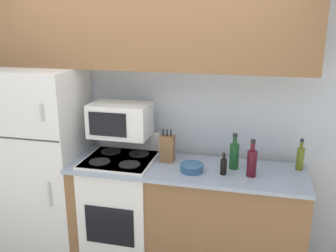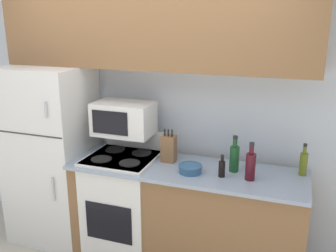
% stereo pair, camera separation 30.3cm
% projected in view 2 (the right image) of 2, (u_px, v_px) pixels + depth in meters
% --- Properties ---
extents(wall_back, '(8.00, 0.05, 2.55)m').
position_uv_depth(wall_back, '(160.00, 112.00, 3.48)').
color(wall_back, silver).
rests_on(wall_back, ground_plane).
extents(lower_cabinets, '(1.96, 0.62, 0.92)m').
position_uv_depth(lower_cabinets, '(185.00, 216.00, 3.24)').
color(lower_cabinets, brown).
rests_on(lower_cabinets, ground_plane).
extents(refrigerator, '(0.75, 0.67, 1.70)m').
position_uv_depth(refrigerator, '(52.00, 155.00, 3.59)').
color(refrigerator, white).
rests_on(refrigerator, ground_plane).
extents(upper_cabinets, '(2.71, 0.34, 0.75)m').
position_uv_depth(upper_cabinets, '(151.00, 23.00, 3.08)').
color(upper_cabinets, brown).
rests_on(upper_cabinets, refrigerator).
extents(stove, '(0.59, 0.60, 1.11)m').
position_uv_depth(stove, '(124.00, 203.00, 3.41)').
color(stove, white).
rests_on(stove, ground_plane).
extents(microwave, '(0.52, 0.33, 0.29)m').
position_uv_depth(microwave, '(124.00, 119.00, 3.30)').
color(microwave, white).
rests_on(microwave, stove).
extents(knife_block, '(0.12, 0.10, 0.29)m').
position_uv_depth(knife_block, '(169.00, 148.00, 3.20)').
color(knife_block, brown).
rests_on(knife_block, lower_cabinets).
extents(bowl, '(0.19, 0.19, 0.06)m').
position_uv_depth(bowl, '(190.00, 168.00, 2.99)').
color(bowl, '#335B84').
rests_on(bowl, lower_cabinets).
extents(bottle_wine_red, '(0.08, 0.08, 0.30)m').
position_uv_depth(bottle_wine_red, '(251.00, 165.00, 2.84)').
color(bottle_wine_red, '#470F19').
rests_on(bottle_wine_red, lower_cabinets).
extents(bottle_soy_sauce, '(0.05, 0.05, 0.18)m').
position_uv_depth(bottle_soy_sauce, '(222.00, 168.00, 2.91)').
color(bottle_soy_sauce, black).
rests_on(bottle_soy_sauce, lower_cabinets).
extents(bottle_wine_green, '(0.08, 0.08, 0.30)m').
position_uv_depth(bottle_wine_green, '(234.00, 158.00, 3.00)').
color(bottle_wine_green, '#194C23').
rests_on(bottle_wine_green, lower_cabinets).
extents(bottle_olive_oil, '(0.06, 0.06, 0.26)m').
position_uv_depth(bottle_olive_oil, '(303.00, 163.00, 2.93)').
color(bottle_olive_oil, '#5B6619').
rests_on(bottle_olive_oil, lower_cabinets).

